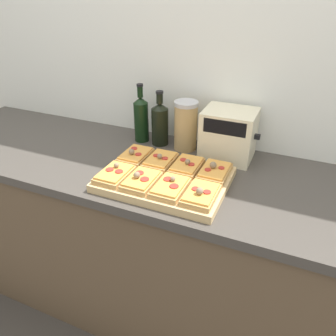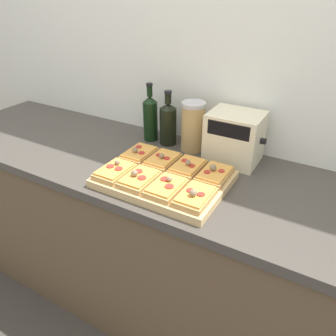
{
  "view_description": "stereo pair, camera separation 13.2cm",
  "coord_description": "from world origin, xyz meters",
  "px_view_note": "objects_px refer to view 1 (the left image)",
  "views": [
    {
      "loc": [
        0.47,
        -0.82,
        1.61
      ],
      "look_at": [
        0.02,
        0.24,
        0.96
      ],
      "focal_mm": 35.0,
      "sensor_mm": 36.0,
      "label": 1
    },
    {
      "loc": [
        0.59,
        -0.76,
        1.61
      ],
      "look_at": [
        0.02,
        0.24,
        0.96
      ],
      "focal_mm": 35.0,
      "sensor_mm": 36.0,
      "label": 2
    }
  ],
  "objects_px": {
    "wine_bottle": "(160,123)",
    "grain_jar_tall": "(186,126)",
    "cutting_board": "(165,179)",
    "toaster_oven": "(229,134)",
    "olive_oil_bottle": "(141,118)"
  },
  "relations": [
    {
      "from": "cutting_board",
      "to": "wine_bottle",
      "type": "relative_size",
      "value": 1.85
    },
    {
      "from": "grain_jar_tall",
      "to": "wine_bottle",
      "type": "bearing_deg",
      "value": 180.0
    },
    {
      "from": "cutting_board",
      "to": "wine_bottle",
      "type": "distance_m",
      "value": 0.38
    },
    {
      "from": "olive_oil_bottle",
      "to": "wine_bottle",
      "type": "relative_size",
      "value": 1.08
    },
    {
      "from": "wine_bottle",
      "to": "grain_jar_tall",
      "type": "relative_size",
      "value": 1.14
    },
    {
      "from": "olive_oil_bottle",
      "to": "toaster_oven",
      "type": "height_order",
      "value": "olive_oil_bottle"
    },
    {
      "from": "cutting_board",
      "to": "toaster_oven",
      "type": "relative_size",
      "value": 1.97
    },
    {
      "from": "cutting_board",
      "to": "toaster_oven",
      "type": "bearing_deg",
      "value": 61.84
    },
    {
      "from": "cutting_board",
      "to": "grain_jar_tall",
      "type": "relative_size",
      "value": 2.11
    },
    {
      "from": "toaster_oven",
      "to": "wine_bottle",
      "type": "bearing_deg",
      "value": 178.48
    },
    {
      "from": "cutting_board",
      "to": "grain_jar_tall",
      "type": "height_order",
      "value": "grain_jar_tall"
    },
    {
      "from": "wine_bottle",
      "to": "toaster_oven",
      "type": "xyz_separation_m",
      "value": [
        0.34,
        -0.01,
        0.0
      ]
    },
    {
      "from": "wine_bottle",
      "to": "toaster_oven",
      "type": "relative_size",
      "value": 1.06
    },
    {
      "from": "olive_oil_bottle",
      "to": "grain_jar_tall",
      "type": "relative_size",
      "value": 1.23
    },
    {
      "from": "cutting_board",
      "to": "wine_bottle",
      "type": "xyz_separation_m",
      "value": [
        -0.17,
        0.33,
        0.09
      ]
    }
  ]
}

